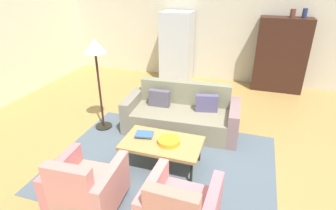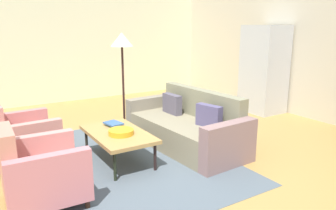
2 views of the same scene
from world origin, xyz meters
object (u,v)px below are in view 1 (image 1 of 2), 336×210
at_px(armchair_left, 85,189).
at_px(couch, 182,115).
at_px(vase_tall, 293,13).
at_px(floor_lamp, 96,55).
at_px(fruit_bowl, 169,141).
at_px(book_stack, 144,135).
at_px(coffee_table, 162,144).
at_px(cabinet, 281,55).
at_px(vase_round, 305,13).
at_px(refrigerator, 177,47).

bearing_deg(armchair_left, couch, 72.57).
distance_m(vase_tall, floor_lamp, 4.59).
relative_size(fruit_bowl, book_stack, 1.12).
height_order(couch, floor_lamp, floor_lamp).
xyz_separation_m(coffee_table, vase_tall, (1.87, 3.87, 1.51)).
distance_m(cabinet, vase_round, 1.06).
height_order(vase_round, refrigerator, vase_round).
xyz_separation_m(fruit_bowl, book_stack, (-0.42, 0.07, -0.01)).
bearing_deg(cabinet, book_stack, -118.71).
bearing_deg(vase_tall, coffee_table, -115.81).
bearing_deg(refrigerator, coffee_table, -77.03).
bearing_deg(couch, refrigerator, -74.96).
xyz_separation_m(fruit_bowl, floor_lamp, (-1.58, 0.76, 0.99)).
bearing_deg(cabinet, refrigerator, -177.73).
bearing_deg(coffee_table, book_stack, 168.25).
height_order(couch, book_stack, couch).
xyz_separation_m(coffee_table, floor_lamp, (-1.47, 0.76, 1.06)).
height_order(book_stack, refrigerator, refrigerator).
bearing_deg(vase_round, book_stack, -122.63).
distance_m(armchair_left, refrigerator, 4.98).
bearing_deg(couch, armchair_left, 72.47).
height_order(couch, vase_tall, vase_tall).
height_order(coffee_table, vase_round, vase_round).
distance_m(armchair_left, fruit_bowl, 1.37).
xyz_separation_m(couch, cabinet, (1.78, 2.69, 0.61)).
relative_size(couch, fruit_bowl, 6.35).
relative_size(fruit_bowl, refrigerator, 0.18).
bearing_deg(book_stack, vase_round, 57.37).
bearing_deg(refrigerator, vase_tall, 2.09).
bearing_deg(floor_lamp, refrigerator, 78.63).
bearing_deg(couch, vase_round, -131.84).
bearing_deg(vase_tall, vase_round, 0.00).
xyz_separation_m(coffee_table, refrigerator, (-0.87, 3.77, 0.54)).
xyz_separation_m(armchair_left, refrigerator, (-0.27, 4.93, 0.58)).
xyz_separation_m(couch, refrigerator, (-0.86, 2.58, 0.64)).
distance_m(coffee_table, cabinet, 4.29).
bearing_deg(fruit_bowl, coffee_table, 180.00).
relative_size(couch, floor_lamp, 1.25).
distance_m(vase_tall, refrigerator, 2.91).
distance_m(cabinet, refrigerator, 2.64).
height_order(couch, cabinet, cabinet).
xyz_separation_m(vase_round, floor_lamp, (-3.59, -3.11, -0.46)).
xyz_separation_m(coffee_table, armchair_left, (-0.60, -1.17, -0.04)).
bearing_deg(vase_round, couch, -128.40).
bearing_deg(refrigerator, vase_round, 1.91).
xyz_separation_m(vase_tall, floor_lamp, (-3.34, -3.11, -0.45)).
bearing_deg(fruit_bowl, vase_round, 62.51).
height_order(fruit_bowl, floor_lamp, floor_lamp).
xyz_separation_m(couch, coffee_table, (0.01, -1.19, 0.10)).
bearing_deg(refrigerator, cabinet, 2.27).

